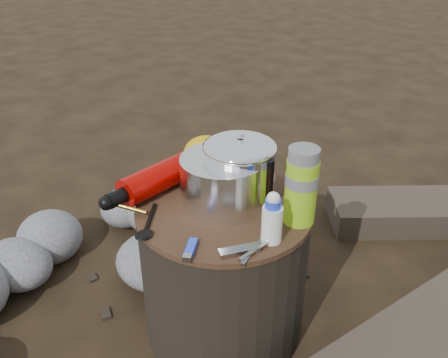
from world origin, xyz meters
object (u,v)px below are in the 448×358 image
Objects in this scene: camping_pot at (240,169)px; travel_mug at (300,187)px; stump at (224,270)px; fuel_bottle at (161,177)px; thermos at (301,186)px.

camping_pot is 0.15m from travel_mug.
travel_mug is at bearing 37.25° from stump.
camping_pot is 1.61× the size of travel_mug.
stump is at bearing -142.75° from travel_mug.
travel_mug is (0.15, 0.11, 0.25)m from stump.
fuel_bottle is 0.37m from thermos.
stump is 2.34× the size of thermos.
travel_mug is at bearing 117.53° from thermos.
thermos reaches higher than fuel_bottle.
fuel_bottle is 1.67× the size of thermos.
camping_pot reaches higher than fuel_bottle.
stump is at bearing -103.93° from camping_pot.
travel_mug is (0.33, 0.14, 0.02)m from fuel_bottle.
camping_pot is (0.01, 0.05, 0.29)m from stump.
travel_mug reaches higher than stump.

